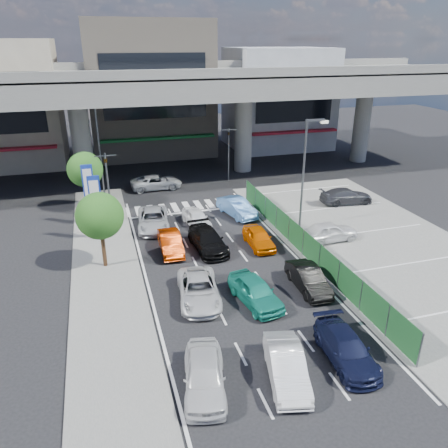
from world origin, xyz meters
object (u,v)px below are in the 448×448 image
object	(u,v)px
van_white_back_left	(204,375)
taxi_teal_mid	(255,291)
sedan_black_mid	(208,240)
crossing_wagon_silver	(156,182)
parked_sedan_white	(329,232)
tree_near	(100,216)
signboard_near	(95,199)
hatch_black_mid_right	(308,279)
parked_sedan_dgrey	(346,196)
minivan_navy_back	(346,348)
street_lamp_right	(306,166)
hatch_white_back_mid	(286,366)
sedan_white_front_mid	(197,218)
signboard_far	(89,187)
traffic_cone	(317,239)
traffic_light_left	(107,170)
kei_truck_front_right	(237,207)
traffic_light_right	(229,141)
taxi_orange_left	(170,243)
sedan_white_mid_left	(199,290)
street_lamp_left	(101,142)
wagon_silver_front_left	(153,220)
tree_far	(85,170)
taxi_orange_right	(259,238)

from	to	relation	value
van_white_back_left	taxi_teal_mid	size ratio (longest dim) A/B	1.00
sedan_black_mid	crossing_wagon_silver	bearing A→B (deg)	92.45
taxi_teal_mid	parked_sedan_white	bearing A→B (deg)	28.14
tree_near	crossing_wagon_silver	distance (m)	15.50
signboard_near	taxi_teal_mid	world-z (taller)	signboard_near
taxi_teal_mid	hatch_black_mid_right	size ratio (longest dim) A/B	1.05
tree_near	taxi_teal_mid	bearing A→B (deg)	-40.19
parked_sedan_dgrey	signboard_near	bearing A→B (deg)	99.28
tree_near	minivan_navy_back	world-z (taller)	tree_near
street_lamp_right	parked_sedan_dgrey	distance (m)	8.06
hatch_white_back_mid	sedan_white_front_mid	bearing A→B (deg)	102.41
van_white_back_left	hatch_black_mid_right	world-z (taller)	van_white_back_left
signboard_far	sedan_black_mid	size ratio (longest dim) A/B	1.03
tree_near	traffic_cone	world-z (taller)	tree_near
signboard_far	minivan_navy_back	size ratio (longest dim) A/B	1.12
parked_sedan_white	traffic_light_left	bearing A→B (deg)	56.46
kei_truck_front_right	traffic_light_right	bearing A→B (deg)	63.45
taxi_teal_mid	taxi_orange_left	xyz separation A→B (m)	(-3.23, 7.29, -0.06)
tree_near	taxi_orange_left	size ratio (longest dim) A/B	1.25
sedan_white_mid_left	parked_sedan_white	distance (m)	11.31
crossing_wagon_silver	parked_sedan_white	world-z (taller)	parked_sedan_white
tree_near	hatch_black_mid_right	xyz separation A→B (m)	(10.75, -5.84, -2.75)
street_lamp_right	street_lamp_left	world-z (taller)	same
sedan_black_mid	crossing_wagon_silver	world-z (taller)	sedan_black_mid
tree_near	parked_sedan_dgrey	world-z (taller)	tree_near
wagon_silver_front_left	hatch_white_back_mid	bearing A→B (deg)	-73.53
traffic_light_left	street_lamp_right	distance (m)	14.68
traffic_light_left	parked_sedan_dgrey	xyz separation A→B (m)	(19.27, -2.30, -3.23)
street_lamp_right	tree_far	distance (m)	17.27
traffic_light_right	taxi_teal_mid	bearing A→B (deg)	-103.34
street_lamp_left	crossing_wagon_silver	distance (m)	6.17
van_white_back_left	parked_sedan_white	distance (m)	15.98
taxi_teal_mid	kei_truck_front_right	size ratio (longest dim) A/B	0.97
traffic_light_right	taxi_orange_left	world-z (taller)	traffic_light_right
signboard_far	minivan_navy_back	bearing A→B (deg)	-61.22
minivan_navy_back	traffic_light_right	bearing A→B (deg)	88.40
minivan_navy_back	taxi_orange_right	xyz separation A→B (m)	(0.42, 11.76, 0.01)
tree_far	van_white_back_left	distance (m)	22.60
tree_near	minivan_navy_back	bearing A→B (deg)	-50.39
street_lamp_left	wagon_silver_front_left	xyz separation A→B (m)	(3.02, -8.78, -4.10)
sedan_black_mid	tree_near	bearing A→B (deg)	-177.88
traffic_light_left	van_white_back_left	world-z (taller)	traffic_light_left
tree_far	kei_truck_front_right	distance (m)	12.41
wagon_silver_front_left	crossing_wagon_silver	bearing A→B (deg)	86.84
signboard_near	taxi_orange_left	xyz separation A→B (m)	(4.42, -3.00, -2.43)
taxi_teal_mid	sedan_black_mid	xyz separation A→B (m)	(-0.80, 6.94, -0.03)
street_lamp_right	parked_sedan_white	distance (m)	4.85
traffic_light_left	hatch_white_back_mid	distance (m)	21.09
traffic_light_left	sedan_white_front_mid	bearing A→B (deg)	-27.83
kei_truck_front_right	parked_sedan_dgrey	size ratio (longest dim) A/B	0.94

